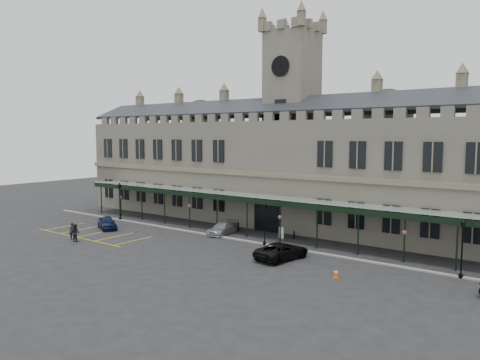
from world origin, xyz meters
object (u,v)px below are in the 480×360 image
Objects in this scene: sign_board at (281,233)px; car_left_a at (107,223)px; lamp_post_mid at (265,219)px; lamp_post_right at (462,243)px; station_building at (291,169)px; car_van at (282,251)px; person_b at (75,233)px; car_taxi at (223,228)px; clock_tower at (292,112)px; lamp_post_left at (120,198)px; person_a at (73,231)px; traffic_cone at (336,273)px.

car_left_a is at bearing -142.52° from sign_board.
sign_board is at bearing -40.91° from car_left_a.
lamp_post_right is at bearing 0.19° from lamp_post_mid.
station_building is at bearing -19.10° from car_left_a.
car_van is (22.42, 0.78, 0.02)m from car_left_a.
person_b is at bearing -120.94° from station_building.
sign_board is 6.37m from car_taxi.
sign_board is at bearing -66.36° from clock_tower.
lamp_post_right is at bearing -56.78° from car_left_a.
lamp_post_left reaches higher than sign_board.
clock_tower is 5.91× the size of lamp_post_mid.
sign_board is (-0.24, 3.41, -1.92)m from lamp_post_mid.
lamp_post_left is at bearing -150.19° from station_building.
station_building reaches higher than car_taxi.
person_a is (-13.20, -20.23, -5.59)m from station_building.
person_a reaches higher than sign_board.
car_left_a is 5.83m from person_a.
lamp_post_right is 36.01m from car_left_a.
lamp_post_mid is 0.96× the size of car_taxi.
lamp_post_mid is 6.71m from car_taxi.
car_taxi is at bearing -139.57° from person_b.
sign_board is 0.23× the size of car_van.
station_building is 24.80m from person_a.
clock_tower reaches higher than person_a.
lamp_post_mid reaches higher than person_b.
station_building reaches higher than sign_board.
person_a is (-16.36, -13.10, 0.31)m from sign_board.
station_building reaches higher than traffic_cone.
sign_board is 20.45m from person_b.
clock_tower is 24.46m from traffic_cone.
lamp_post_left is at bearing -149.98° from clock_tower.
person_a is (4.91, -9.86, -1.90)m from lamp_post_left.
lamp_post_mid is (3.40, -10.62, -10.62)m from clock_tower.
lamp_post_left is 25.85m from car_van.
sign_board is 0.66× the size of person_b.
clock_tower is 6.06× the size of car_left_a.
traffic_cone is (-7.36, -5.47, -2.32)m from lamp_post_right.
car_taxi is at bearing -107.61° from station_building.
traffic_cone is at bearing -143.41° from lamp_post_right.
person_b is (-25.65, -4.57, 0.55)m from traffic_cone.
car_left_a is (3.11, -4.31, -2.08)m from lamp_post_left.
car_van reaches higher than traffic_cone.
car_van is 2.95× the size of person_a.
station_building is 11.63× the size of car_van.
lamp_post_left is 5.71m from car_left_a.
lamp_post_right is (17.31, 0.06, 0.17)m from lamp_post_mid.
lamp_post_left is 38.82m from lamp_post_right.
station_building reaches higher than person_b.
sign_board is (21.27, 3.24, -2.21)m from lamp_post_left.
sign_board is at bearing -66.10° from station_building.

